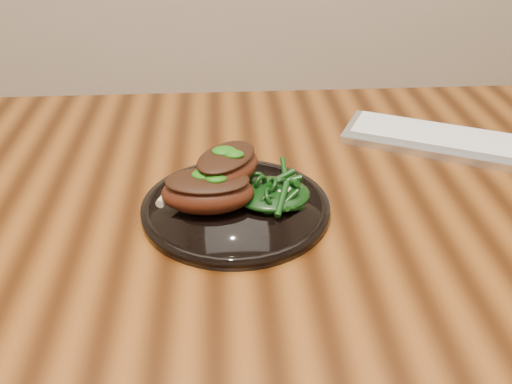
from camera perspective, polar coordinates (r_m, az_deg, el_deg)
desk at (r=0.83m, az=-0.01°, el=-5.54°), size 1.60×0.80×0.75m
plate at (r=0.75m, az=-2.04°, el=-1.56°), size 0.25×0.25×0.01m
lamb_chop_front at (r=0.72m, az=-4.91°, el=0.15°), size 0.13×0.09×0.05m
lamb_chop_back at (r=0.74m, az=-3.03°, el=2.59°), size 0.12×0.13×0.05m
herb_smear at (r=0.79m, az=-4.42°, el=0.98°), size 0.09×0.06×0.01m
greens_heap at (r=0.74m, az=1.65°, el=0.24°), size 0.10×0.09×0.04m
keyboard at (r=0.97m, az=20.23°, el=4.56°), size 0.39×0.27×0.02m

